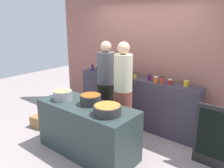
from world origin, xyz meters
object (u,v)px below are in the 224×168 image
(preserve_jar_5, at_px, (124,73))
(preserve_jar_12, at_px, (186,83))
(preserve_jar_6, at_px, (129,75))
(preserve_jar_11, at_px, (170,82))
(preserve_jar_0, at_px, (92,68))
(preserve_jar_9, at_px, (156,80))
(preserve_jar_2, at_px, (100,69))
(chalkboard_sign, at_px, (213,137))
(cooking_pot_left, at_px, (63,95))
(preserve_jar_4, at_px, (119,71))
(cook_in_cap, at_px, (123,99))
(preserve_jar_3, at_px, (112,70))
(cooking_pot_right, at_px, (107,110))
(preserve_jar_7, at_px, (135,76))
(preserve_jar_1, at_px, (98,68))
(cook_with_tongs, at_px, (106,91))
(cooking_pot_center, at_px, (91,99))
(bread_crate, at_px, (43,121))
(preserve_jar_8, at_px, (150,77))
(preserve_jar_10, at_px, (162,80))

(preserve_jar_5, xyz_separation_m, preserve_jar_12, (1.27, 0.11, -0.02))
(preserve_jar_6, height_order, preserve_jar_11, preserve_jar_6)
(preserve_jar_0, distance_m, preserve_jar_9, 1.64)
(preserve_jar_2, xyz_separation_m, chalkboard_sign, (2.61, -0.44, -0.59))
(preserve_jar_12, bearing_deg, cooking_pot_left, -134.45)
(preserve_jar_4, bearing_deg, cook_in_cap, -49.03)
(preserve_jar_3, bearing_deg, cooking_pot_right, -53.40)
(preserve_jar_7, relative_size, chalkboard_sign, 0.11)
(cooking_pot_left, bearing_deg, preserve_jar_1, 109.99)
(preserve_jar_7, bearing_deg, cook_with_tongs, -118.08)
(preserve_jar_4, relative_size, cooking_pot_center, 0.35)
(cook_in_cap, relative_size, bread_crate, 4.93)
(preserve_jar_6, distance_m, preserve_jar_8, 0.45)
(cooking_pot_right, distance_m, cook_in_cap, 0.71)
(preserve_jar_5, distance_m, preserve_jar_11, 1.01)
(chalkboard_sign, bearing_deg, preserve_jar_0, 171.27)
(preserve_jar_7, distance_m, preserve_jar_9, 0.49)
(preserve_jar_7, relative_size, cooking_pot_left, 0.34)
(preserve_jar_11, xyz_separation_m, cook_in_cap, (-0.49, -0.78, -0.23))
(cook_in_cap, bearing_deg, preserve_jar_11, 58.03)
(preserve_jar_5, bearing_deg, preserve_jar_9, -2.07)
(preserve_jar_9, height_order, cook_with_tongs, cook_with_tongs)
(preserve_jar_10, relative_size, cooking_pot_center, 0.40)
(preserve_jar_5, bearing_deg, cook_in_cap, -55.69)
(preserve_jar_4, height_order, chalkboard_sign, preserve_jar_4)
(preserve_jar_3, height_order, preserve_jar_12, same)
(preserve_jar_8, bearing_deg, preserve_jar_10, -10.72)
(preserve_jar_2, distance_m, preserve_jar_12, 1.94)
(bread_crate, bearing_deg, cooking_pot_right, -4.78)
(preserve_jar_8, xyz_separation_m, cook_in_cap, (-0.06, -0.80, -0.24))
(preserve_jar_0, xyz_separation_m, bread_crate, (-0.29, -1.24, -0.97))
(preserve_jar_3, relative_size, bread_crate, 0.28)
(preserve_jar_5, distance_m, cooking_pot_right, 1.61)
(preserve_jar_4, bearing_deg, chalkboard_sign, -14.71)
(preserve_jar_1, height_order, bread_crate, preserve_jar_1)
(preserve_jar_3, distance_m, cooking_pot_right, 1.91)
(preserve_jar_9, relative_size, chalkboard_sign, 0.12)
(preserve_jar_6, height_order, cook_in_cap, cook_in_cap)
(cook_with_tongs, height_order, chalkboard_sign, cook_with_tongs)
(preserve_jar_4, bearing_deg, preserve_jar_10, -6.33)
(preserve_jar_12, xyz_separation_m, bread_crate, (-2.46, -1.38, -0.95))
(preserve_jar_1, xyz_separation_m, cook_with_tongs, (0.74, -0.59, -0.27))
(cooking_pot_left, bearing_deg, cooking_pot_right, 0.33)
(cooking_pot_right, bearing_deg, preserve_jar_2, 135.00)
(preserve_jar_1, distance_m, chalkboard_sign, 2.84)
(cooking_pot_right, bearing_deg, preserve_jar_10, 84.49)
(preserve_jar_7, xyz_separation_m, chalkboard_sign, (1.69, -0.47, -0.57))
(preserve_jar_7, bearing_deg, preserve_jar_1, 177.76)
(preserve_jar_8, height_order, cook_in_cap, cook_in_cap)
(preserve_jar_2, relative_size, chalkboard_sign, 0.14)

